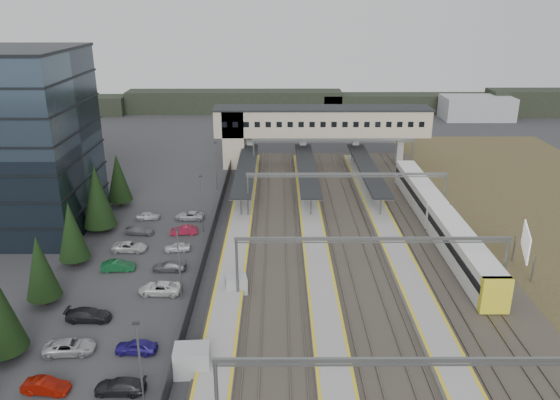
{
  "coord_description": "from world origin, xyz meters",
  "views": [
    {
      "loc": [
        2.31,
        -58.89,
        29.96
      ],
      "look_at": [
        2.56,
        11.66,
        4.0
      ],
      "focal_mm": 35.0,
      "sensor_mm": 36.0,
      "label": 1
    }
  ],
  "objects_px": {
    "relay_cabin_far": "(236,285)",
    "train": "(438,218)",
    "footbridge": "(307,125)",
    "billboard": "(526,243)",
    "relay_cabin_near": "(192,360)"
  },
  "relations": [
    {
      "from": "relay_cabin_far",
      "to": "billboard",
      "type": "height_order",
      "value": "billboard"
    },
    {
      "from": "relay_cabin_far",
      "to": "train",
      "type": "relative_size",
      "value": 0.06
    },
    {
      "from": "relay_cabin_near",
      "to": "footbridge",
      "type": "height_order",
      "value": "footbridge"
    },
    {
      "from": "train",
      "to": "billboard",
      "type": "xyz_separation_m",
      "value": [
        6.86,
        -11.14,
        1.44
      ]
    },
    {
      "from": "relay_cabin_near",
      "to": "billboard",
      "type": "xyz_separation_m",
      "value": [
        35.86,
        18.46,
        2.36
      ]
    },
    {
      "from": "relay_cabin_near",
      "to": "train",
      "type": "xyz_separation_m",
      "value": [
        29.0,
        29.59,
        0.92
      ]
    },
    {
      "from": "relay_cabin_near",
      "to": "billboard",
      "type": "distance_m",
      "value": 40.4
    },
    {
      "from": "footbridge",
      "to": "billboard",
      "type": "bearing_deg",
      "value": -62.12
    },
    {
      "from": "footbridge",
      "to": "billboard",
      "type": "xyz_separation_m",
      "value": [
        23.15,
        -43.77,
        -4.31
      ]
    },
    {
      "from": "footbridge",
      "to": "billboard",
      "type": "distance_m",
      "value": 49.71
    },
    {
      "from": "relay_cabin_far",
      "to": "train",
      "type": "height_order",
      "value": "train"
    },
    {
      "from": "train",
      "to": "footbridge",
      "type": "bearing_deg",
      "value": 116.53
    },
    {
      "from": "billboard",
      "to": "train",
      "type": "bearing_deg",
      "value": 121.62
    },
    {
      "from": "footbridge",
      "to": "train",
      "type": "distance_m",
      "value": 36.93
    },
    {
      "from": "relay_cabin_far",
      "to": "train",
      "type": "bearing_deg",
      "value": 31.75
    }
  ]
}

